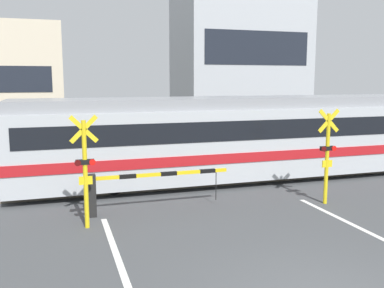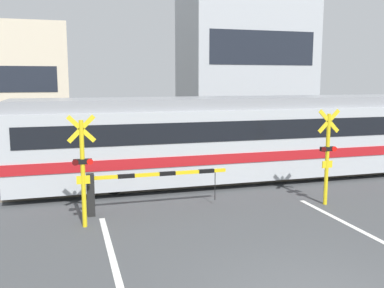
% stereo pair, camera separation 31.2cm
% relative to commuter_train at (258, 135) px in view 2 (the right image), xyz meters
% --- Properties ---
extents(rail_track_near, '(50.00, 0.10, 0.08)m').
position_rel_commuter_train_xyz_m(rail_track_near, '(-2.90, -0.72, -1.55)').
color(rail_track_near, '#6B6051').
rests_on(rail_track_near, ground_plane).
extents(rail_track_far, '(50.00, 0.10, 0.08)m').
position_rel_commuter_train_xyz_m(rail_track_far, '(-2.90, 0.72, -1.55)').
color(rail_track_far, '#6B6051').
rests_on(rail_track_far, ground_plane).
extents(commuter_train, '(17.00, 2.81, 2.97)m').
position_rel_commuter_train_xyz_m(commuter_train, '(0.00, 0.00, 0.00)').
color(commuter_train, '#B7BCC1').
rests_on(commuter_train, ground_plane).
extents(crossing_barrier_near, '(3.88, 0.20, 1.14)m').
position_rel_commuter_train_xyz_m(crossing_barrier_near, '(-5.10, -2.78, -0.80)').
color(crossing_barrier_near, black).
rests_on(crossing_barrier_near, ground_plane).
extents(crossing_barrier_far, '(3.88, 0.20, 1.14)m').
position_rel_commuter_train_xyz_m(crossing_barrier_far, '(-0.70, 2.70, -0.80)').
color(crossing_barrier_far, black).
rests_on(crossing_barrier_far, ground_plane).
extents(crossing_signal_left, '(0.68, 0.15, 2.76)m').
position_rel_commuter_train_xyz_m(crossing_signal_left, '(-6.28, -3.61, -0.08)').
color(crossing_signal_left, yellow).
rests_on(crossing_signal_left, ground_plane).
extents(crossing_signal_right, '(0.68, 0.15, 2.76)m').
position_rel_commuter_train_xyz_m(crossing_signal_right, '(0.48, -3.61, -0.08)').
color(crossing_signal_right, yellow).
rests_on(crossing_signal_right, ground_plane).
extents(pedestrian, '(0.38, 0.22, 1.55)m').
position_rel_commuter_train_xyz_m(pedestrian, '(-1.51, 4.96, -0.71)').
color(pedestrian, brown).
rests_on(pedestrian, ground_plane).
extents(building_left_of_street, '(6.95, 5.41, 6.55)m').
position_rel_commuter_train_xyz_m(building_left_of_street, '(-9.91, 11.97, 1.68)').
color(building_left_of_street, beige).
rests_on(building_left_of_street, ground_plane).
extents(building_right_of_street, '(7.88, 5.41, 9.87)m').
position_rel_commuter_train_xyz_m(building_right_of_street, '(4.57, 11.97, 3.34)').
color(building_right_of_street, '#B2B7BC').
rests_on(building_right_of_street, ground_plane).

